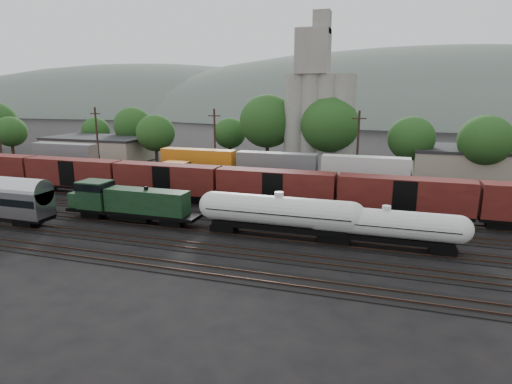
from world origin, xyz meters
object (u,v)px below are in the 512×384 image
(tank_car_a, at_px, (279,213))
(grain_silo, at_px, (318,111))
(orange_locomotive, at_px, (203,178))
(green_locomotive, at_px, (125,201))

(tank_car_a, xyz_separation_m, grain_silo, (-3.18, 41.00, 8.53))
(tank_car_a, height_order, orange_locomotive, tank_car_a)
(tank_car_a, xyz_separation_m, orange_locomotive, (-15.32, 15.00, -0.22))
(tank_car_a, distance_m, grain_silo, 42.00)
(green_locomotive, height_order, orange_locomotive, orange_locomotive)
(orange_locomotive, bearing_deg, tank_car_a, -44.40)
(green_locomotive, distance_m, orange_locomotive, 15.29)
(green_locomotive, relative_size, grain_silo, 0.56)
(grain_silo, bearing_deg, tank_car_a, -85.56)
(green_locomotive, xyz_separation_m, grain_silo, (15.09, 41.00, 8.77))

